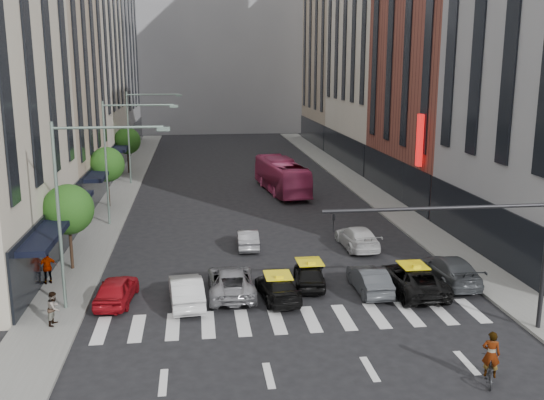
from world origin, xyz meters
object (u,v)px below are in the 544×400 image
object	(u,v)px
motorcycle	(490,371)
pedestrian_far	(47,267)
pedestrian_near	(54,308)
taxi_left	(278,287)
bus	(282,176)
streetlamp_mid	(119,146)
car_red	(116,290)
car_white_front	(186,290)
taxi_center	(309,274)
streetlamp_near	(78,191)
streetlamp_far	(138,125)

from	to	relation	value
motorcycle	pedestrian_far	world-z (taller)	pedestrian_far
pedestrian_near	motorcycle	bearing A→B (deg)	-102.55
taxi_left	bus	world-z (taller)	bus
streetlamp_mid	pedestrian_far	xyz separation A→B (m)	(-2.56, -12.41, -4.85)
car_red	pedestrian_near	xyz separation A→B (m)	(-2.43, -2.63, 0.23)
car_white_front	pedestrian_near	size ratio (longest dim) A/B	2.85
car_white_front	taxi_center	bearing A→B (deg)	-170.33
car_white_front	pedestrian_far	distance (m)	8.20
pedestrian_near	streetlamp_near	bearing A→B (deg)	-18.77
streetlamp_mid	taxi_center	world-z (taller)	streetlamp_mid
car_white_front	pedestrian_near	xyz separation A→B (m)	(-5.89, -1.98, 0.20)
bus	pedestrian_near	world-z (taller)	bus
car_white_front	pedestrian_near	world-z (taller)	pedestrian_near
streetlamp_near	taxi_left	xyz separation A→B (m)	(9.46, 0.16, -5.28)
car_red	pedestrian_near	world-z (taller)	pedestrian_near
streetlamp_far	bus	xyz separation A→B (m)	(13.41, -5.62, -4.35)
car_white_front	bus	world-z (taller)	bus
streetlamp_far	taxi_center	world-z (taller)	streetlamp_far
motorcycle	bus	bearing A→B (deg)	-61.56
taxi_center	taxi_left	bearing A→B (deg)	47.01
pedestrian_near	pedestrian_far	bearing A→B (deg)	25.23
streetlamp_mid	car_white_front	xyz separation A→B (m)	(4.84, -15.93, -5.17)
streetlamp_mid	pedestrian_near	size ratio (longest dim) A/B	5.76
streetlamp_near	streetlamp_mid	bearing A→B (deg)	90.00
taxi_center	bus	distance (m)	24.69
taxi_left	bus	xyz separation A→B (m)	(3.95, 26.22, 0.92)
bus	pedestrian_far	bearing A→B (deg)	48.10
streetlamp_near	car_white_front	xyz separation A→B (m)	(4.84, 0.07, -5.17)
car_red	pedestrian_far	world-z (taller)	pedestrian_far
streetlamp_far	bus	distance (m)	15.18
streetlamp_far	streetlamp_mid	bearing A→B (deg)	-90.00
taxi_center	pedestrian_far	distance (m)	14.06
streetlamp_near	streetlamp_far	world-z (taller)	same
streetlamp_near	pedestrian_near	bearing A→B (deg)	-118.71
streetlamp_near	motorcycle	bearing A→B (deg)	-29.21
car_white_front	bus	xyz separation A→B (m)	(8.57, 26.31, 0.82)
motorcycle	car_white_front	bearing A→B (deg)	-14.84
bus	car_white_front	bearing A→B (deg)	65.09
streetlamp_near	streetlamp_far	xyz separation A→B (m)	(0.00, 32.00, 0.00)
taxi_left	pedestrian_far	size ratio (longest dim) A/B	2.40
streetlamp_mid	taxi_left	bearing A→B (deg)	-59.17
streetlamp_mid	car_red	bearing A→B (deg)	-84.84
taxi_left	bus	size ratio (longest dim) A/B	0.39
streetlamp_far	motorcycle	distance (m)	44.46
bus	pedestrian_near	size ratio (longest dim) A/B	7.13
streetlamp_far	pedestrian_far	distance (m)	28.93
taxi_center	motorcycle	world-z (taller)	taxi_center
streetlamp_mid	bus	world-z (taller)	streetlamp_mid
pedestrian_far	car_white_front	bearing A→B (deg)	129.01
taxi_left	motorcycle	xyz separation A→B (m)	(6.74, -9.21, -0.16)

